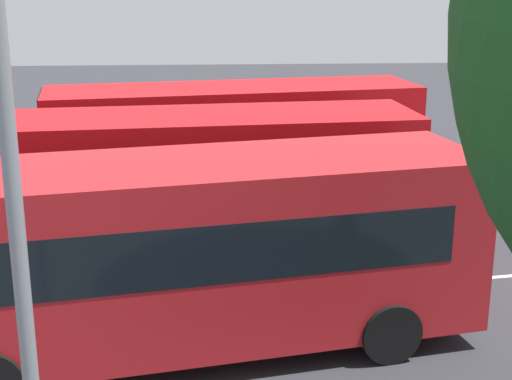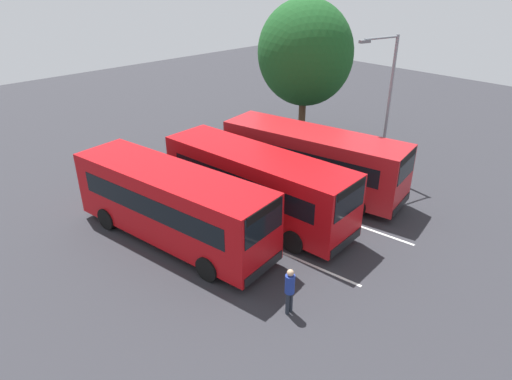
{
  "view_description": "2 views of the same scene",
  "coord_description": "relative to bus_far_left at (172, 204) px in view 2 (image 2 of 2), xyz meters",
  "views": [
    {
      "loc": [
        0.2,
        14.46,
        5.76
      ],
      "look_at": [
        -0.69,
        -0.43,
        1.41
      ],
      "focal_mm": 52.98,
      "sensor_mm": 36.0,
      "label": 1
    },
    {
      "loc": [
        13.23,
        -12.33,
        10.12
      ],
      "look_at": [
        1.27,
        -0.77,
        1.77
      ],
      "focal_mm": 31.54,
      "sensor_mm": 36.0,
      "label": 2
    }
  ],
  "objects": [
    {
      "name": "ground_plane",
      "position": [
        0.31,
        3.85,
        -1.68
      ],
      "size": [
        67.63,
        67.63,
        0.0
      ],
      "primitive_type": "plane",
      "color": "#2B2B30"
    },
    {
      "name": "bus_far_left",
      "position": [
        0.0,
        0.0,
        0.0
      ],
      "size": [
        9.34,
        3.73,
        3.04
      ],
      "rotation": [
        0.0,
        0.0,
        0.15
      ],
      "color": "#B70C11",
      "rests_on": "ground"
    },
    {
      "name": "bus_center_left",
      "position": [
        1.0,
        3.7,
        0.0
      ],
      "size": [
        9.27,
        3.18,
        3.04
      ],
      "rotation": [
        0.0,
        0.0,
        0.09
      ],
      "color": "#B70C11",
      "rests_on": "ground"
    },
    {
      "name": "bus_center_right",
      "position": [
        0.95,
        7.54,
        0.0
      ],
      "size": [
        9.37,
        4.09,
        3.04
      ],
      "rotation": [
        0.0,
        0.0,
        0.19
      ],
      "color": "#AD191E",
      "rests_on": "ground"
    },
    {
      "name": "pedestrian",
      "position": [
        6.17,
        0.13,
        -0.68
      ],
      "size": [
        0.32,
        0.32,
        1.7
      ],
      "rotation": [
        0.0,
        0.0,
        3.13
      ],
      "color": "#232833",
      "rests_on": "ground"
    },
    {
      "name": "street_lamp",
      "position": [
        2.26,
        11.4,
        2.5
      ],
      "size": [
        0.75,
        2.34,
        7.23
      ],
      "rotation": [
        0.0,
        0.0,
        -1.82
      ],
      "color": "gray",
      "rests_on": "ground"
    },
    {
      "name": "depot_tree",
      "position": [
        -4.3,
        12.83,
        3.73
      ],
      "size": [
        5.96,
        5.36,
        8.54
      ],
      "color": "#4C3823",
      "rests_on": "ground"
    },
    {
      "name": "lane_stripe_outer_left",
      "position": [
        0.31,
        1.98,
        -1.67
      ],
      "size": [
        13.52,
        2.04,
        0.01
      ],
      "primitive_type": "cube",
      "rotation": [
        0.0,
        0.0,
        0.14
      ],
      "color": "silver",
      "rests_on": "ground"
    },
    {
      "name": "lane_stripe_inner_left",
      "position": [
        0.31,
        5.72,
        -1.67
      ],
      "size": [
        13.52,
        2.04,
        0.01
      ],
      "primitive_type": "cube",
      "rotation": [
        0.0,
        0.0,
        0.14
      ],
      "color": "silver",
      "rests_on": "ground"
    }
  ]
}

